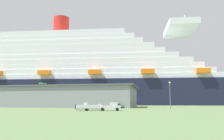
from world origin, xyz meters
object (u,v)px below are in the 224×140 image
Objects in this scene: street_lamp at (170,91)px; parked_car_black_coupe at (49,105)px; small_boat_on_trailer at (91,107)px; palm_tree at (42,88)px; cruise_ship at (93,76)px; parked_car_green_wagon at (117,106)px; pickup_truck at (111,107)px.

parked_car_black_coupe is (-49.18, 23.12, -4.75)m from street_lamp.
small_boat_on_trailer is 37.76m from palm_tree.
street_lamp is (40.92, -81.61, -14.16)m from cruise_ship.
street_lamp reaches higher than parked_car_green_wagon.
cruise_ship is 26.91× the size of small_boat_on_trailer.
street_lamp reaches higher than small_boat_on_trailer.
pickup_truck is 0.68× the size of small_boat_on_trailer.
cruise_ship is 48.95× the size of parked_car_black_coupe.
palm_tree is at bearing 137.91° from pickup_truck.
small_boat_on_trailer is (18.57, -97.67, -18.78)m from cruise_ship.
palm_tree is at bearing 132.27° from small_boat_on_trailer.
palm_tree is (-30.16, 27.25, 6.62)m from pickup_truck.
parked_car_green_wagon is at bearing 157.71° from street_lamp.
palm_tree is 2.15× the size of parked_car_black_coupe.
parked_car_black_coupe and parked_car_green_wagon have the same top height.
street_lamp is (17.18, 15.81, 4.54)m from pickup_truck.
pickup_truck is 41.18m from palm_tree.
palm_tree is at bearing -95.24° from cruise_ship.
pickup_truck reaches higher than parked_car_black_coupe.
parked_car_black_coupe is (-26.83, 39.18, -0.13)m from small_boat_on_trailer.
small_boat_on_trailer reaches higher than parked_car_green_wagon.
street_lamp is 54.55m from parked_car_black_coupe.
cruise_ship reaches higher than parked_car_green_wagon.
cruise_ship is at bearing 107.39° from parked_car_green_wagon.
pickup_truck reaches higher than parked_car_green_wagon.
parked_car_black_coupe is (-1.83, 11.68, -6.84)m from palm_tree.
parked_car_green_wagon is (31.56, -15.90, 0.00)m from parked_car_black_coupe.
cruise_ship is 22.79× the size of palm_tree.
pickup_truck is 23.78m from street_lamp.
street_lamp is (47.35, -11.44, -2.09)m from palm_tree.
palm_tree is 30.80m from parked_car_green_wagon.
small_boat_on_trailer is at bearing -101.50° from parked_car_green_wagon.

